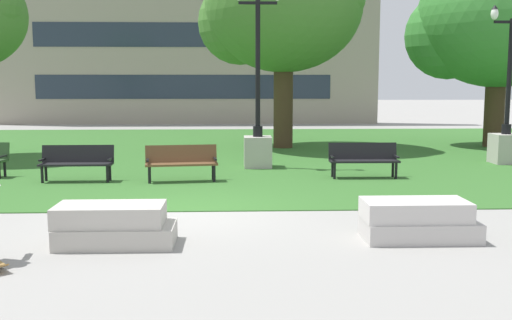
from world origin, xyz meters
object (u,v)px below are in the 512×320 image
object	(u,v)px
park_bench_near_left	(363,158)
lamp_post_left	(506,132)
park_bench_far_right	(77,161)
concrete_block_center	(114,226)
park_bench_far_left	(181,161)
concrete_block_left	(417,221)
lamp_post_center	(258,131)

from	to	relation	value
park_bench_near_left	lamp_post_left	distance (m)	5.59
lamp_post_left	park_bench_far_right	bearing A→B (deg)	-166.92
concrete_block_center	park_bench_far_right	xyz separation A→B (m)	(-2.08, 5.97, 0.23)
concrete_block_center	park_bench_far_left	xyz separation A→B (m)	(0.55, 5.89, 0.23)
concrete_block_center	park_bench_far_right	bearing A→B (deg)	109.20
park_bench_far_left	park_bench_near_left	bearing A→B (deg)	4.82
park_bench_near_left	concrete_block_left	bearing A→B (deg)	-94.31
park_bench_far_right	lamp_post_center	size ratio (longest dim) A/B	0.35
park_bench_far_left	lamp_post_center	world-z (taller)	lamp_post_center
lamp_post_left	park_bench_far_left	bearing A→B (deg)	-163.05
concrete_block_center	park_bench_far_right	world-z (taller)	park_bench_far_right
park_bench_far_left	park_bench_far_right	distance (m)	2.63
concrete_block_left	park_bench_far_right	world-z (taller)	park_bench_far_right
concrete_block_center	park_bench_near_left	bearing A→B (deg)	50.03
concrete_block_center	concrete_block_left	bearing A→B (deg)	1.74
park_bench_far_left	concrete_block_center	bearing A→B (deg)	-95.35
park_bench_far_right	lamp_post_left	bearing A→B (deg)	13.08
concrete_block_left	park_bench_near_left	size ratio (longest dim) A/B	1.00
concrete_block_left	park_bench_far_left	size ratio (longest dim) A/B	0.98
concrete_block_center	park_bench_near_left	distance (m)	8.20
park_bench_far_right	lamp_post_center	distance (m)	5.22
park_bench_far_left	lamp_post_left	world-z (taller)	lamp_post_left
park_bench_near_left	park_bench_far_right	size ratio (longest dim) A/B	1.00
park_bench_far_left	park_bench_far_right	world-z (taller)	same
concrete_block_left	park_bench_far_left	xyz separation A→B (m)	(-4.25, 5.74, 0.23)
concrete_block_center	lamp_post_center	xyz separation A→B (m)	(2.58, 8.28, 0.76)
concrete_block_left	park_bench_far_left	distance (m)	7.15
concrete_block_left	park_bench_near_left	world-z (taller)	park_bench_near_left
park_bench_far_right	lamp_post_center	bearing A→B (deg)	26.29
concrete_block_center	concrete_block_left	distance (m)	4.81
park_bench_far_right	lamp_post_left	size ratio (longest dim) A/B	0.38
park_bench_far_left	lamp_post_center	distance (m)	3.18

